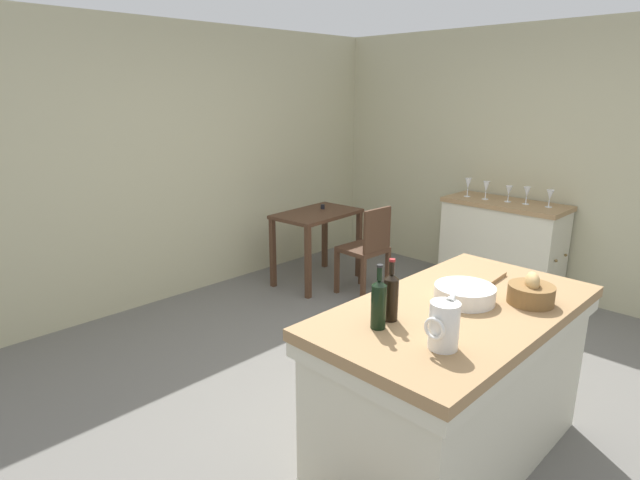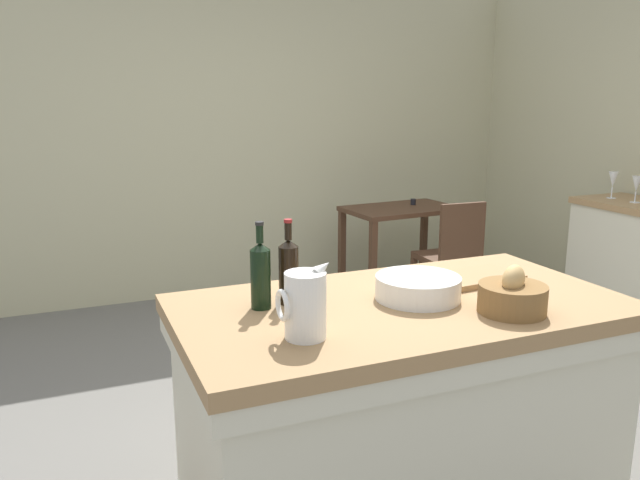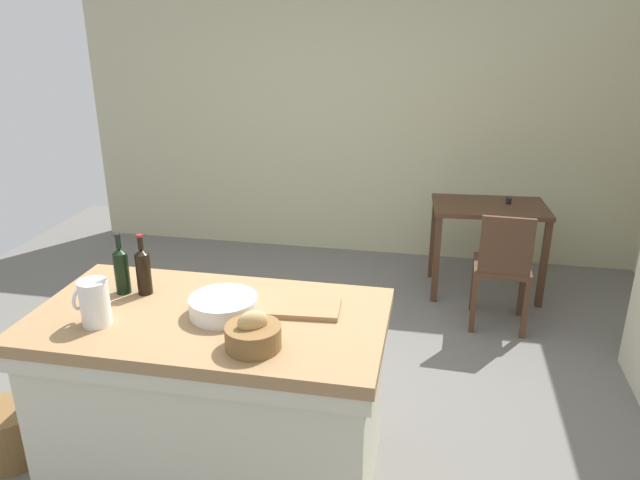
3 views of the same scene
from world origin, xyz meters
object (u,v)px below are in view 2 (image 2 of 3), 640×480
(writing_desk, at_px, (401,222))
(wine_bottle_dark, at_px, (289,270))
(pitcher, at_px, (305,305))
(wine_glass_right, at_px, (637,184))
(island_table, at_px, (399,407))
(wooden_chair, at_px, (452,256))
(cutting_board, at_px, (476,277))
(bread_basket, at_px, (512,296))
(wine_bottle_amber, at_px, (261,274))
(wash_bowl, at_px, (418,288))
(wine_glass_far_right, at_px, (613,180))

(writing_desk, height_order, wine_bottle_dark, wine_bottle_dark)
(pitcher, height_order, wine_bottle_dark, wine_bottle_dark)
(wine_glass_right, bearing_deg, island_table, -154.89)
(island_table, relative_size, writing_desk, 1.75)
(wooden_chair, height_order, cutting_board, cutting_board)
(pitcher, height_order, bread_basket, pitcher)
(wine_bottle_amber, bearing_deg, bread_basket, -25.83)
(wash_bowl, relative_size, cutting_board, 0.89)
(wash_bowl, relative_size, bread_basket, 1.34)
(island_table, distance_m, pitcher, 0.72)
(bread_basket, bearing_deg, pitcher, 175.41)
(writing_desk, relative_size, wine_glass_far_right, 4.96)
(writing_desk, bearing_deg, pitcher, -125.30)
(island_table, xyz_separation_m, wash_bowl, (0.07, 0.01, 0.46))
(pitcher, distance_m, wine_bottle_amber, 0.32)
(island_table, xyz_separation_m, wine_bottle_dark, (-0.39, 0.15, 0.55))
(writing_desk, xyz_separation_m, cutting_board, (-1.02, -2.36, 0.29))
(wooden_chair, xyz_separation_m, pitcher, (-1.96, -2.04, 0.53))
(wooden_chair, relative_size, wine_glass_right, 5.01)
(bread_basket, height_order, wine_bottle_amber, wine_bottle_amber)
(wooden_chair, relative_size, cutting_board, 2.57)
(bread_basket, bearing_deg, wine_bottle_dark, 149.86)
(wooden_chair, xyz_separation_m, wine_bottle_dark, (-1.90, -1.71, 0.54))
(wooden_chair, bearing_deg, writing_desk, 96.62)
(pitcher, distance_m, wine_glass_right, 3.24)
(cutting_board, height_order, wine_bottle_amber, wine_bottle_amber)
(pitcher, relative_size, wine_glass_right, 1.39)
(island_table, bearing_deg, wine_bottle_dark, 158.89)
(writing_desk, distance_m, wine_glass_far_right, 1.60)
(pitcher, distance_m, wine_glass_far_right, 3.33)
(island_table, bearing_deg, wine_glass_right, 25.11)
(wash_bowl, bearing_deg, bread_basket, -49.19)
(wine_bottle_amber, height_order, wine_glass_right, wine_bottle_amber)
(wooden_chair, distance_m, wine_glass_far_right, 1.24)
(wooden_chair, bearing_deg, bread_basket, -120.04)
(wooden_chair, distance_m, cutting_board, 2.10)
(wash_bowl, xyz_separation_m, bread_basket, (0.22, -0.26, 0.02))
(wooden_chair, distance_m, wine_bottle_dark, 2.61)
(bread_basket, distance_m, wine_bottle_amber, 0.88)
(island_table, xyz_separation_m, pitcher, (-0.46, -0.18, 0.53))
(island_table, distance_m, writing_desk, 2.88)
(writing_desk, xyz_separation_m, wine_bottle_dark, (-1.82, -2.34, 0.40))
(writing_desk, bearing_deg, wine_glass_right, -51.30)
(wash_bowl, relative_size, wine_glass_far_right, 1.67)
(cutting_board, bearing_deg, pitcher, -160.39)
(island_table, xyz_separation_m, wine_glass_right, (2.49, 1.17, 0.57))
(island_table, bearing_deg, cutting_board, 16.79)
(wash_bowl, xyz_separation_m, cutting_board, (0.34, 0.11, -0.03))
(writing_desk, height_order, wooden_chair, wooden_chair)
(wash_bowl, xyz_separation_m, wine_glass_right, (2.42, 1.16, 0.10))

